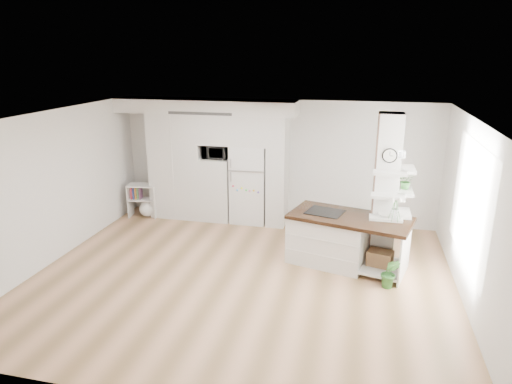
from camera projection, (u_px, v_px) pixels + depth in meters
floor at (242, 277)px, 7.74m from camera, size 7.00×6.00×0.01m
room at (240, 172)px, 7.20m from camera, size 7.04×6.04×2.72m
cabinet_wall at (209, 154)px, 10.10m from camera, size 4.00×0.71×2.70m
refrigerator at (250, 184)px, 10.10m from camera, size 0.78×0.69×1.75m
column at (391, 192)px, 7.87m from camera, size 0.69×0.90×2.70m
window at (470, 203)px, 6.81m from camera, size 0.00×2.40×2.40m
pendant_light at (351, 159)px, 6.88m from camera, size 0.12×0.12×0.10m
kitchen_island at (336, 238)px, 8.16m from camera, size 2.25×1.47×1.50m
bookshelf at (145, 203)px, 10.54m from camera, size 0.70×0.47×0.77m
floor_plant_a at (390, 273)px, 7.33m from camera, size 0.32×0.28×0.52m
floor_plant_b at (369, 222)px, 9.53m from camera, size 0.32×0.32×0.51m
microwave at (216, 152)px, 10.00m from camera, size 0.54×0.37×0.30m
shelf_plant at (406, 181)px, 7.92m from camera, size 0.27×0.23×0.30m
decor_bowl at (385, 215)px, 7.78m from camera, size 0.22×0.22×0.05m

